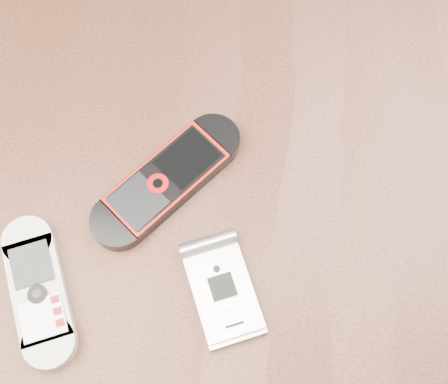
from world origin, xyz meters
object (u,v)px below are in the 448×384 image
Objects in this scene: motorola_razr at (223,292)px; nokia_white at (39,291)px; nokia_black_red at (167,180)px; table at (219,232)px.

nokia_white is at bearing 162.12° from motorola_razr.
nokia_white is at bearing -90.20° from nokia_black_red.
nokia_black_red is at bearing 170.70° from table.
nokia_white is 0.82× the size of nokia_black_red.
nokia_white is 1.38× the size of motorola_razr.
table is at bearing 75.14° from motorola_razr.
table is 0.21m from nokia_white.
table is at bearing 12.69° from nokia_white.
nokia_white reaches higher than table.
nokia_white is at bearing -144.25° from table.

